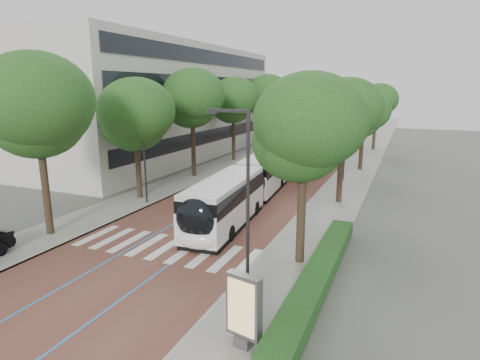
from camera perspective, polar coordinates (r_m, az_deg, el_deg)
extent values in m
plane|color=#51544C|center=(22.76, -12.34, -10.25)|extent=(160.00, 160.00, 0.00)
cube|color=brown|center=(58.93, 10.57, 4.15)|extent=(11.00, 140.00, 0.02)
cube|color=gray|center=(60.94, 3.66, 4.68)|extent=(4.00, 140.00, 0.12)
cube|color=gray|center=(57.81, 17.86, 3.62)|extent=(4.00, 140.00, 0.12)
cube|color=gray|center=(60.34, 5.37, 4.56)|extent=(0.20, 140.00, 0.14)
cube|color=gray|center=(58.01, 15.99, 3.77)|extent=(0.20, 140.00, 0.14)
cube|color=silver|center=(26.35, -19.73, -7.41)|extent=(0.55, 3.60, 0.01)
cube|color=silver|center=(25.55, -17.64, -7.89)|extent=(0.55, 3.60, 0.01)
cube|color=silver|center=(24.79, -15.41, -8.39)|extent=(0.55, 3.60, 0.01)
cube|color=silver|center=(24.07, -13.04, -8.90)|extent=(0.55, 3.60, 0.01)
cube|color=silver|center=(23.40, -10.52, -9.43)|extent=(0.55, 3.60, 0.01)
cube|color=silver|center=(22.78, -7.85, -9.97)|extent=(0.55, 3.60, 0.01)
cube|color=silver|center=(22.21, -5.02, -10.52)|extent=(0.55, 3.60, 0.01)
cube|color=silver|center=(21.69, -2.05, -11.07)|extent=(0.55, 3.60, 0.01)
cube|color=silver|center=(21.24, 1.08, -11.61)|extent=(0.55, 3.60, 0.01)
cube|color=#2777C3|center=(59.28, 9.06, 4.27)|extent=(0.12, 126.00, 0.01)
cube|color=#2777C3|center=(58.61, 12.10, 4.05)|extent=(0.12, 126.00, 0.01)
cube|color=#B4B0A7|center=(55.11, -12.64, 10.76)|extent=(18.00, 40.00, 14.00)
cube|color=black|center=(50.73, -3.99, 6.34)|extent=(0.12, 38.00, 1.60)
cube|color=black|center=(50.46, -4.05, 9.95)|extent=(0.12, 38.00, 1.60)
cube|color=black|center=(50.39, -4.11, 13.59)|extent=(0.12, 38.00, 1.60)
cube|color=black|center=(50.51, -4.17, 16.99)|extent=(0.12, 38.00, 1.60)
cube|color=#164016|center=(19.16, 11.11, -13.09)|extent=(1.20, 14.00, 0.80)
cylinder|color=#28282A|center=(15.73, 1.12, -4.57)|extent=(0.14, 0.14, 8.00)
cube|color=#28282A|center=(15.34, -1.63, 9.82)|extent=(1.70, 0.12, 0.12)
cube|color=#28282A|center=(15.64, -3.99, 9.56)|extent=(0.50, 0.20, 0.10)
cylinder|color=#28282A|center=(39.61, 14.76, 5.70)|extent=(0.14, 0.14, 8.00)
cube|color=#28282A|center=(39.46, 13.92, 11.41)|extent=(1.70, 0.12, 0.12)
cube|color=#28282A|center=(39.58, 12.89, 11.35)|extent=(0.50, 0.20, 0.10)
cylinder|color=#28282A|center=(31.38, -13.47, 3.95)|extent=(0.14, 0.14, 8.00)
cylinder|color=black|center=(26.82, -25.87, -1.64)|extent=(0.44, 0.44, 5.38)
ellipsoid|color=#1A4716|center=(26.13, -26.94, 8.80)|extent=(6.43, 6.43, 5.47)
cylinder|color=black|center=(33.31, -14.24, 1.27)|extent=(0.44, 0.44, 4.65)
ellipsoid|color=#1A4716|center=(32.74, -14.65, 8.53)|extent=(5.97, 5.97, 5.07)
cylinder|color=black|center=(40.65, -6.64, 4.19)|extent=(0.44, 0.44, 5.39)
ellipsoid|color=#1A4716|center=(40.20, -6.82, 11.10)|extent=(6.07, 6.07, 5.16)
cylinder|color=black|center=(49.53, -0.92, 5.66)|extent=(0.44, 0.44, 5.06)
ellipsoid|color=#1A4716|center=(49.15, -0.94, 10.99)|extent=(5.70, 5.70, 4.84)
cylinder|color=black|center=(60.62, 3.70, 7.10)|extent=(0.44, 0.44, 5.29)
ellipsoid|color=#1A4716|center=(60.31, 3.76, 11.65)|extent=(6.48, 6.48, 5.51)
cylinder|color=black|center=(74.92, 7.52, 7.82)|extent=(0.44, 0.44, 4.45)
ellipsoid|color=#1A4716|center=(74.67, 7.62, 10.91)|extent=(5.76, 5.76, 4.90)
cylinder|color=black|center=(20.54, 8.67, -5.52)|extent=(0.44, 0.44, 4.79)
ellipsoid|color=#1A4716|center=(19.61, 9.11, 6.64)|extent=(5.42, 5.42, 4.61)
cylinder|color=black|center=(31.94, 14.06, 0.97)|extent=(0.44, 0.44, 4.85)
ellipsoid|color=#1A4716|center=(31.35, 14.50, 8.87)|extent=(5.23, 5.23, 4.44)
cylinder|color=black|center=(45.68, 16.85, 3.92)|extent=(0.44, 0.44, 4.18)
ellipsoid|color=#1A4716|center=(45.27, 17.16, 8.68)|extent=(5.04, 5.04, 4.28)
cylinder|color=black|center=(61.46, 18.55, 6.26)|extent=(0.44, 0.44, 4.70)
ellipsoid|color=#1A4716|center=(61.15, 18.84, 10.23)|extent=(5.34, 5.34, 4.54)
cylinder|color=black|center=(30.49, 1.28, -0.45)|extent=(2.36, 1.08, 2.30)
cube|color=white|center=(25.94, -2.09, -4.05)|extent=(3.22, 9.53, 1.82)
cube|color=black|center=(25.63, -2.11, -1.62)|extent=(3.24, 9.34, 0.97)
cube|color=silver|center=(25.48, -2.12, -0.22)|extent=(3.15, 9.33, 0.31)
cube|color=black|center=(26.28, -2.07, -6.32)|extent=(3.14, 9.15, 0.35)
cube|color=white|center=(34.65, 3.39, 0.31)|extent=(3.09, 7.91, 1.82)
cube|color=black|center=(34.42, 3.42, 2.16)|extent=(3.12, 7.76, 0.97)
cube|color=silver|center=(34.31, 3.43, 3.21)|extent=(3.03, 7.75, 0.31)
cube|color=black|center=(34.91, 3.37, -1.43)|extent=(3.02, 7.60, 0.35)
ellipsoid|color=black|center=(21.74, -6.31, -5.49)|extent=(2.43, 1.28, 2.28)
ellipsoid|color=white|center=(22.08, -6.29, -8.33)|extent=(2.42, 1.18, 1.14)
cylinder|color=black|center=(24.61, -6.43, -6.96)|extent=(0.38, 1.02, 1.00)
cylinder|color=black|center=(23.79, -1.44, -7.59)|extent=(0.38, 1.02, 1.00)
cylinder|color=black|center=(36.69, 2.36, -0.19)|extent=(0.38, 1.02, 1.00)
cylinder|color=black|center=(36.15, 5.80, -0.44)|extent=(0.38, 1.02, 1.00)
cylinder|color=black|center=(29.30, -2.04, -3.59)|extent=(0.38, 1.02, 1.00)
cylinder|color=black|center=(28.62, 2.22, -4.00)|extent=(0.38, 1.02, 1.00)
cube|color=white|center=(44.38, 9.57, 2.96)|extent=(2.94, 12.08, 1.82)
cube|color=black|center=(44.20, 9.62, 4.42)|extent=(2.97, 11.85, 0.97)
cube|color=silver|center=(44.11, 9.65, 5.24)|extent=(2.88, 11.84, 0.31)
cube|color=black|center=(44.58, 9.51, 1.59)|extent=(2.87, 11.60, 0.35)
ellipsoid|color=black|center=(38.73, 7.26, 2.69)|extent=(2.39, 1.19, 2.28)
ellipsoid|color=white|center=(38.90, 7.19, 1.03)|extent=(2.39, 1.09, 1.14)
cylinder|color=black|center=(41.46, 6.68, 1.28)|extent=(0.34, 1.01, 1.00)
cylinder|color=black|center=(40.82, 9.69, 0.99)|extent=(0.34, 1.01, 1.00)
cylinder|color=black|center=(48.42, 9.46, 2.88)|extent=(0.34, 1.01, 1.00)
cylinder|color=black|center=(47.88, 12.07, 2.66)|extent=(0.34, 1.01, 1.00)
cube|color=white|center=(57.18, 12.04, 5.08)|extent=(3.32, 12.14, 1.82)
cube|color=black|center=(57.03, 12.09, 6.22)|extent=(3.34, 11.91, 0.97)
cube|color=silver|center=(56.97, 12.12, 6.86)|extent=(3.25, 11.90, 0.31)
cube|color=black|center=(57.33, 11.98, 4.01)|extent=(3.23, 11.66, 0.35)
ellipsoid|color=black|center=(51.33, 11.25, 5.08)|extent=(2.42, 1.26, 2.28)
ellipsoid|color=white|center=(51.44, 11.18, 3.81)|extent=(2.41, 1.16, 1.14)
cylinder|color=black|center=(53.91, 10.32, 3.87)|extent=(0.37, 1.02, 1.00)
cylinder|color=black|center=(53.62, 12.71, 3.71)|extent=(0.37, 1.02, 1.00)
cylinder|color=black|center=(61.15, 11.40, 4.89)|extent=(0.37, 1.02, 1.00)
cylinder|color=black|center=(60.90, 13.51, 4.76)|extent=(0.37, 1.02, 1.00)
cube|color=white|center=(70.54, 14.31, 6.42)|extent=(2.84, 12.07, 1.82)
cube|color=black|center=(70.43, 14.37, 7.34)|extent=(2.87, 11.83, 0.97)
cube|color=silver|center=(70.37, 14.40, 7.86)|extent=(2.78, 11.82, 0.31)
cube|color=black|center=(70.67, 14.27, 5.55)|extent=(2.77, 11.58, 0.35)
ellipsoid|color=black|center=(64.70, 13.69, 6.56)|extent=(2.38, 1.17, 2.28)
ellipsoid|color=white|center=(64.78, 13.63, 5.55)|extent=(2.38, 1.07, 1.14)
cylinder|color=black|center=(67.24, 12.93, 5.54)|extent=(0.33, 1.01, 1.00)
cylinder|color=black|center=(66.95, 14.85, 5.40)|extent=(0.33, 1.01, 1.00)
cylinder|color=black|center=(74.52, 13.79, 6.19)|extent=(0.33, 1.01, 1.00)
cylinder|color=black|center=(74.26, 15.53, 6.07)|extent=(0.33, 1.01, 1.00)
cube|color=#59595B|center=(14.97, 0.57, -21.84)|extent=(0.68, 0.61, 0.40)
cube|color=#59595B|center=(14.25, 0.58, -17.44)|extent=(1.33, 0.61, 2.27)
cube|color=tan|center=(14.12, 0.13, -17.76)|extent=(1.07, 0.25, 1.98)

